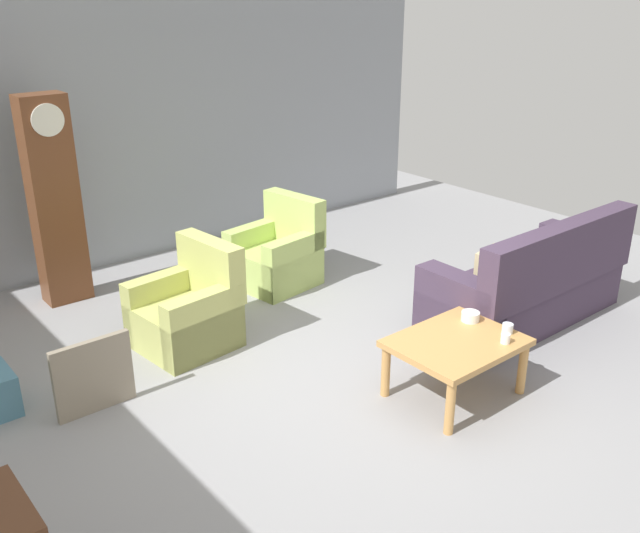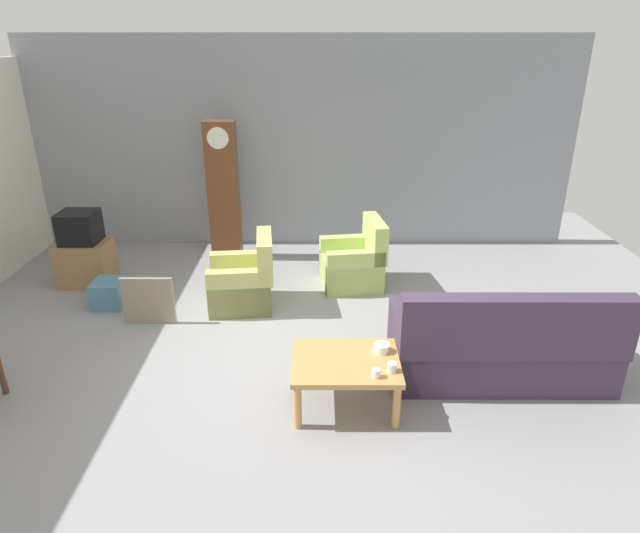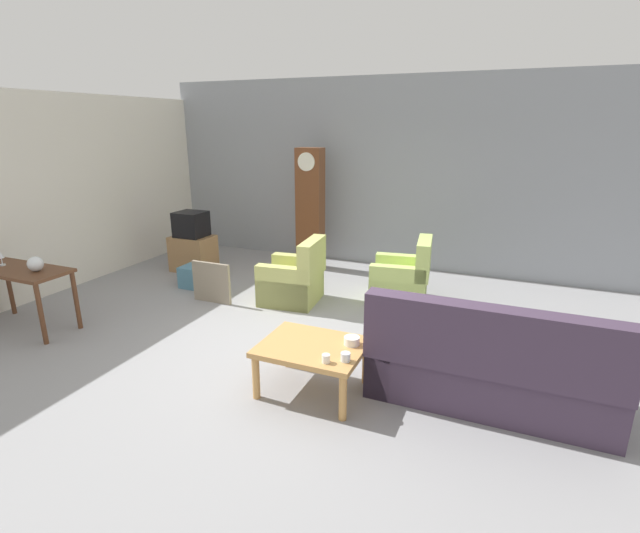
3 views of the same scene
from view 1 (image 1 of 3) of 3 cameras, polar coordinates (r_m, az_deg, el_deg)
The scene contains 11 objects.
ground_plane at distance 5.82m, azimuth 1.65°, elevation -8.83°, with size 10.40×10.40×0.00m, color gray.
garage_door_wall at distance 8.18m, azimuth -15.33°, elevation 11.55°, with size 8.40×0.16×3.20m, color gray.
couch_floral at distance 6.85m, azimuth 16.66°, elevation -1.55°, with size 2.10×0.88×1.04m.
armchair_olive_near at distance 6.26m, azimuth -10.68°, elevation -3.73°, with size 0.86×0.84×0.92m.
armchair_olive_far at distance 7.42m, azimuth -3.52°, elevation 0.86°, with size 0.89×0.86×0.92m.
coffee_table_wood at distance 5.47m, azimuth 11.04°, elevation -6.53°, with size 0.96×0.76×0.48m.
grandfather_clock at distance 7.26m, azimuth -20.84°, elevation 5.00°, with size 0.44×0.30×2.06m.
framed_picture_leaning at distance 5.50m, azimuth -17.98°, elevation -8.49°, with size 0.60×0.05×0.58m, color gray.
cup_white_porcelain at distance 5.46m, azimuth 14.88°, elevation -5.69°, with size 0.07×0.07×0.08m, color white.
cup_blue_rimmed at distance 5.61m, azimuth 15.05°, elevation -4.90°, with size 0.09×0.09×0.08m, color silver.
bowl_white_stacked at distance 5.74m, azimuth 12.16°, elevation -4.00°, with size 0.15×0.15×0.08m, color white.
Camera 1 is at (-3.29, -3.75, 2.99)m, focal length 39.24 mm.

